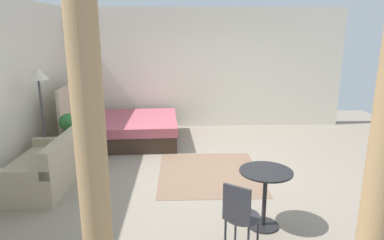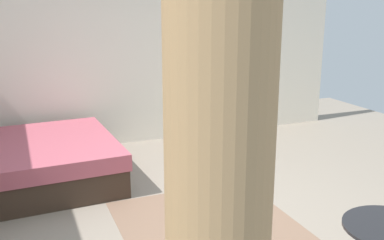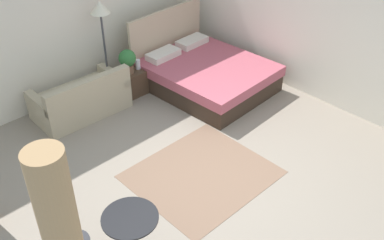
# 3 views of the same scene
# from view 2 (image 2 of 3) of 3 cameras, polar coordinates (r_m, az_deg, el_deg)

# --- Properties ---
(ground_plane) EXTENTS (8.85, 9.60, 0.02)m
(ground_plane) POSITION_cam_2_polar(r_m,az_deg,el_deg) (4.46, 3.66, -13.08)
(ground_plane) COLOR gray
(wall_right) EXTENTS (0.12, 6.60, 2.81)m
(wall_right) POSITION_cam_2_polar(r_m,az_deg,el_deg) (6.73, -7.03, 8.96)
(wall_right) COLOR silver
(wall_right) RESTS_ON ground
(area_rug) EXTENTS (1.85, 1.64, 0.01)m
(area_rug) POSITION_cam_2_polar(r_m,az_deg,el_deg) (4.35, 2.56, -13.60)
(area_rug) COLOR #7F604C
(area_rug) RESTS_ON ground
(bed) EXTENTS (1.89, 2.25, 1.24)m
(bed) POSITION_cam_2_polar(r_m,az_deg,el_deg) (5.55, -21.88, -5.13)
(bed) COLOR #38281E
(bed) RESTS_ON ground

